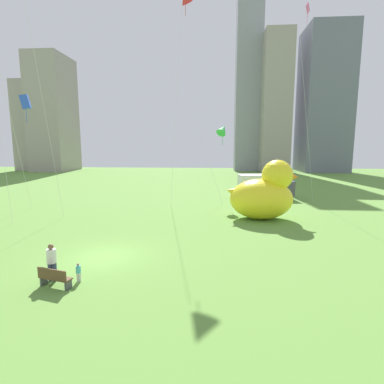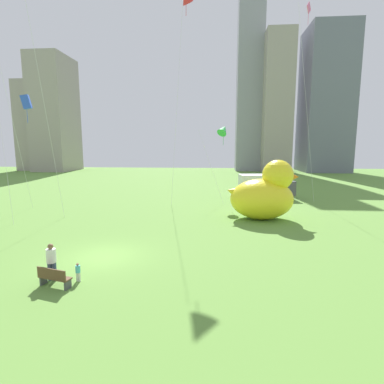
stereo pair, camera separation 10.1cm
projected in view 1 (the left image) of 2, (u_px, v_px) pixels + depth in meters
The scene contains 10 objects.
ground_plane at pixel (104, 257), 16.84m from camera, with size 140.00×140.00×0.00m, color #5F8F3B.
park_bench at pixel (54, 277), 13.11m from camera, with size 1.59×0.83×0.90m.
person_adult at pixel (52, 260), 13.75m from camera, with size 0.43×0.43×1.74m.
person_child at pixel (78, 272), 13.69m from camera, with size 0.21×0.21×0.88m.
giant_inflatable_duck at pixel (264, 194), 25.33m from camera, with size 6.06×3.89×5.02m.
box_truck at pixel (264, 186), 35.33m from camera, with size 6.50×3.11×2.85m.
city_skyline at pixel (207, 106), 73.50m from camera, with size 81.16×14.25×41.77m.
kite_green at pixel (223, 130), 33.57m from camera, with size 3.68×3.75×8.73m.
kite_blue at pixel (25, 103), 24.91m from camera, with size 3.15×3.12×10.37m.
kite_pink at pixel (307, 22), 32.00m from camera, with size 2.74×1.97×21.29m.
Camera 1 is at (6.12, -15.68, 6.13)m, focal length 28.18 mm.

